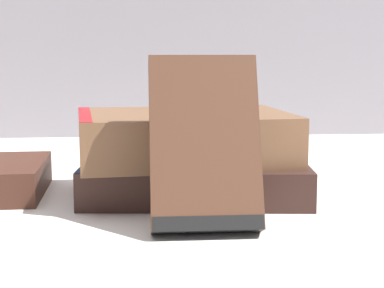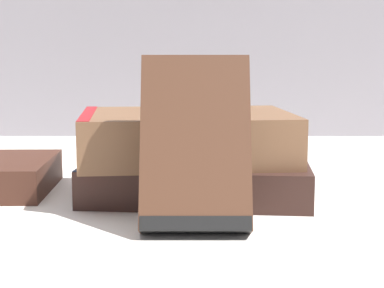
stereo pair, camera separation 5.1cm
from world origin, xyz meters
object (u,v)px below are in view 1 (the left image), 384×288
at_px(book_flat_top, 179,137).
at_px(pocket_watch, 212,110).
at_px(reading_glasses, 134,170).
at_px(book_leaning_front, 205,149).
at_px(book_flat_bottom, 190,177).

xyz_separation_m(book_flat_top, pocket_watch, (0.03, -0.00, 0.03)).
bearing_deg(book_flat_top, reading_glasses, 103.69).
relative_size(pocket_watch, reading_glasses, 0.57).
bearing_deg(pocket_watch, book_leaning_front, -99.08).
height_order(book_flat_top, book_leaning_front, book_leaning_front).
bearing_deg(book_leaning_front, book_flat_top, 96.25).
bearing_deg(book_leaning_front, reading_glasses, 103.21).
relative_size(book_flat_bottom, pocket_watch, 4.23).
xyz_separation_m(book_flat_bottom, reading_glasses, (-0.06, 0.13, -0.02)).
height_order(book_flat_bottom, book_flat_top, book_flat_top).
xyz_separation_m(book_flat_top, reading_glasses, (-0.05, 0.14, -0.06)).
relative_size(book_leaning_front, pocket_watch, 2.59).
height_order(book_leaning_front, pocket_watch, book_leaning_front).
bearing_deg(pocket_watch, book_flat_bottom, 162.09).
height_order(book_flat_bottom, reading_glasses, book_flat_bottom).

